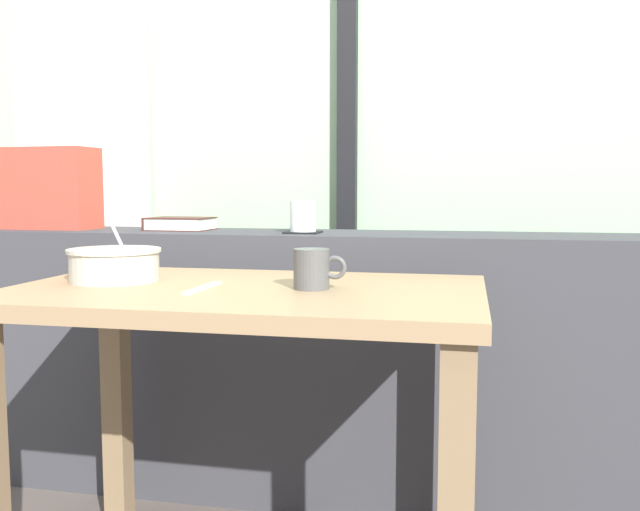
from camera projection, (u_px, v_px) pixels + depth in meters
name	position (u px, v px, depth m)	size (l,w,h in m)	color
outdoor_backdrop	(335.00, 64.00, 2.61)	(4.80, 0.08, 2.80)	#9EC699
curtain_left_panel	(80.00, 108.00, 2.74)	(0.56, 0.06, 2.50)	silver
window_divider_post	(347.00, 88.00, 2.54)	(0.07, 0.05, 2.60)	black
dark_console_ledge	(296.00, 363.00, 2.10)	(2.80, 0.33, 0.80)	#38383D
breakfast_table	(246.00, 346.00, 1.49)	(1.01, 0.62, 0.72)	#826849
coaster_square	(303.00, 232.00, 2.01)	(0.10, 0.10, 0.01)	black
juice_glass	(303.00, 217.00, 2.01)	(0.08, 0.08, 0.09)	white
closed_book	(180.00, 224.00, 2.16)	(0.20, 0.15, 0.04)	#47231E
throw_pillow	(47.00, 188.00, 2.22)	(0.32, 0.14, 0.26)	#B74233
soup_bowl	(115.00, 265.00, 1.57)	(0.21, 0.21, 0.16)	#BCB7A8
fork_utensil	(203.00, 288.00, 1.45)	(0.02, 0.17, 0.01)	silver
ceramic_mug	(313.00, 269.00, 1.45)	(0.11, 0.08, 0.08)	#4C4C4C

